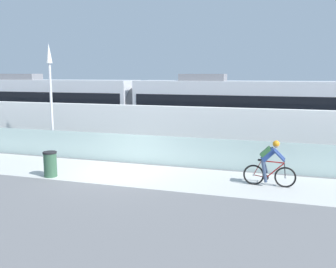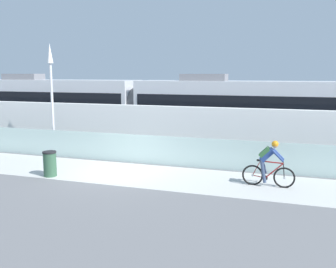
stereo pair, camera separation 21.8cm
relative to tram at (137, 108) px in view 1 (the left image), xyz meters
The scene contains 10 objects.
ground_plane 7.38m from the tram, 73.89° to the right, with size 200.00×200.00×0.00m, color slate.
bike_path_deck 7.38m from the tram, 73.89° to the right, with size 32.00×3.20×0.01m, color beige.
glass_parapet 5.53m from the tram, 68.41° to the right, with size 32.00×0.05×1.24m, color #ADC6C1.
concrete_barrier_wall 3.83m from the tram, 58.27° to the right, with size 32.00×0.36×2.34m, color white.
tram_rail_near 2.83m from the tram, 19.93° to the right, with size 32.00×0.08×0.01m, color #595654.
tram_rail_far 2.83m from the tram, 19.93° to the left, with size 32.00×0.08×0.01m, color #595654.
tram is the anchor object (origin of this frame).
cyclist_on_bike 10.35m from the tram, 41.73° to the right, with size 1.77×0.58×1.61m.
lamp_post_antenna 5.44m from the tram, 116.72° to the right, with size 0.28×0.28×5.20m.
trash_bin 8.22m from the tram, 91.26° to the right, with size 0.51×0.51×0.96m.
Camera 1 is at (6.29, -13.17, 3.85)m, focal length 40.92 mm.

